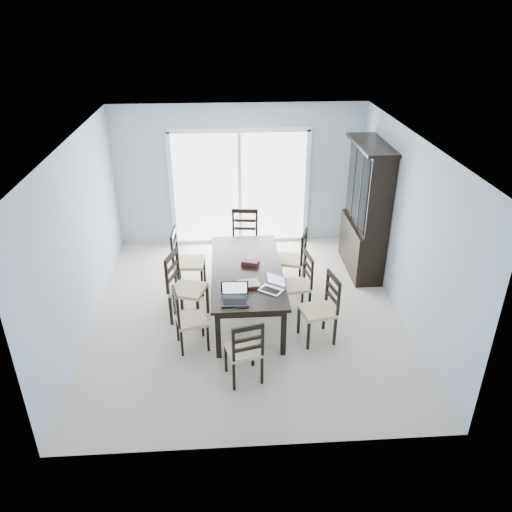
# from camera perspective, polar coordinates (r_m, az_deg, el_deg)

# --- Properties ---
(floor) EXTENTS (5.00, 5.00, 0.00)m
(floor) POSITION_cam_1_polar(r_m,az_deg,el_deg) (7.50, -1.02, -6.49)
(floor) COLOR beige
(floor) RESTS_ON ground
(ceiling) EXTENTS (5.00, 5.00, 0.00)m
(ceiling) POSITION_cam_1_polar(r_m,az_deg,el_deg) (6.42, -1.21, 13.16)
(ceiling) COLOR white
(ceiling) RESTS_ON back_wall
(back_wall) EXTENTS (4.50, 0.02, 2.60)m
(back_wall) POSITION_cam_1_polar(r_m,az_deg,el_deg) (9.19, -1.89, 9.11)
(back_wall) COLOR #A0B0BF
(back_wall) RESTS_ON floor
(wall_left) EXTENTS (0.02, 5.00, 2.60)m
(wall_left) POSITION_cam_1_polar(r_m,az_deg,el_deg) (7.13, -19.49, 1.92)
(wall_left) COLOR #A0B0BF
(wall_left) RESTS_ON floor
(wall_right) EXTENTS (0.02, 5.00, 2.60)m
(wall_right) POSITION_cam_1_polar(r_m,az_deg,el_deg) (7.31, 16.83, 2.96)
(wall_right) COLOR #A0B0BF
(wall_right) RESTS_ON floor
(balcony) EXTENTS (4.50, 2.00, 0.10)m
(balcony) POSITION_cam_1_polar(r_m,az_deg,el_deg) (10.60, -1.98, 3.87)
(balcony) COLOR gray
(balcony) RESTS_ON ground
(railing) EXTENTS (4.50, 0.06, 1.10)m
(railing) POSITION_cam_1_polar(r_m,az_deg,el_deg) (11.32, -2.22, 8.67)
(railing) COLOR #99999E
(railing) RESTS_ON balcony
(dining_table) EXTENTS (1.00, 2.20, 0.75)m
(dining_table) POSITION_cam_1_polar(r_m,az_deg,el_deg) (7.14, -1.06, -2.00)
(dining_table) COLOR black
(dining_table) RESTS_ON floor
(china_hutch) EXTENTS (0.50, 1.38, 2.20)m
(china_hutch) POSITION_cam_1_polar(r_m,az_deg,el_deg) (8.41, 12.43, 5.05)
(china_hutch) COLOR black
(china_hutch) RESTS_ON floor
(sliding_door) EXTENTS (2.52, 0.05, 2.18)m
(sliding_door) POSITION_cam_1_polar(r_m,az_deg,el_deg) (9.23, -1.87, 7.81)
(sliding_door) COLOR silver
(sliding_door) RESTS_ON floor
(chair_left_near) EXTENTS (0.47, 0.46, 1.02)m
(chair_left_near) POSITION_cam_1_polar(r_m,az_deg,el_deg) (6.58, -8.19, -6.49)
(chair_left_near) COLOR black
(chair_left_near) RESTS_ON floor
(chair_left_mid) EXTENTS (0.58, 0.57, 1.21)m
(chair_left_mid) POSITION_cam_1_polar(r_m,az_deg,el_deg) (7.13, -8.58, -2.71)
(chair_left_mid) COLOR black
(chair_left_mid) RESTS_ON floor
(chair_left_far) EXTENTS (0.49, 0.48, 1.20)m
(chair_left_far) POSITION_cam_1_polar(r_m,az_deg,el_deg) (7.84, -8.40, 0.18)
(chair_left_far) COLOR black
(chair_left_far) RESTS_ON floor
(chair_right_near) EXTENTS (0.51, 0.50, 1.11)m
(chair_right_near) POSITION_cam_1_polar(r_m,az_deg,el_deg) (6.72, 7.85, -5.17)
(chair_right_near) COLOR black
(chair_right_near) RESTS_ON floor
(chair_right_mid) EXTENTS (0.46, 0.45, 1.06)m
(chair_right_mid) POSITION_cam_1_polar(r_m,az_deg,el_deg) (7.29, 5.19, -2.46)
(chair_right_mid) COLOR black
(chair_right_mid) RESTS_ON floor
(chair_right_far) EXTENTS (0.54, 0.53, 1.11)m
(chair_right_far) POSITION_cam_1_polar(r_m,az_deg,el_deg) (7.92, 4.68, 0.34)
(chair_right_far) COLOR black
(chair_right_far) RESTS_ON floor
(chair_end_near) EXTENTS (0.48, 0.49, 1.04)m
(chair_end_near) POSITION_cam_1_polar(r_m,az_deg,el_deg) (5.95, -1.21, -10.21)
(chair_end_near) COLOR black
(chair_end_near) RESTS_ON floor
(chair_end_far) EXTENTS (0.50, 0.51, 1.18)m
(chair_end_far) POSITION_cam_1_polar(r_m,az_deg,el_deg) (8.48, -1.32, 2.61)
(chair_end_far) COLOR black
(chair_end_far) RESTS_ON floor
(laptop_dark) EXTENTS (0.36, 0.25, 0.24)m
(laptop_dark) POSITION_cam_1_polar(r_m,az_deg,el_deg) (6.32, -2.43, -4.87)
(laptop_dark) COLOR black
(laptop_dark) RESTS_ON dining_table
(laptop_silver) EXTENTS (0.36, 0.35, 0.21)m
(laptop_silver) POSITION_cam_1_polar(r_m,az_deg,el_deg) (6.56, 1.74, -3.61)
(laptop_silver) COLOR silver
(laptop_silver) RESTS_ON dining_table
(book_stack) EXTENTS (0.31, 0.26, 0.05)m
(book_stack) POSITION_cam_1_polar(r_m,az_deg,el_deg) (6.68, -0.90, -3.23)
(book_stack) COLOR maroon
(book_stack) RESTS_ON dining_table
(cell_phone) EXTENTS (0.12, 0.06, 0.01)m
(cell_phone) POSITION_cam_1_polar(r_m,az_deg,el_deg) (6.24, -1.62, -5.86)
(cell_phone) COLOR black
(cell_phone) RESTS_ON dining_table
(game_box) EXTENTS (0.27, 0.20, 0.06)m
(game_box) POSITION_cam_1_polar(r_m,az_deg,el_deg) (7.20, -0.65, -0.77)
(game_box) COLOR #4F0F19
(game_box) RESTS_ON dining_table
(hot_tub) EXTENTS (2.20, 2.05, 0.97)m
(hot_tub) POSITION_cam_1_polar(r_m,az_deg,el_deg) (10.56, -3.24, 6.89)
(hot_tub) COLOR maroon
(hot_tub) RESTS_ON balcony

